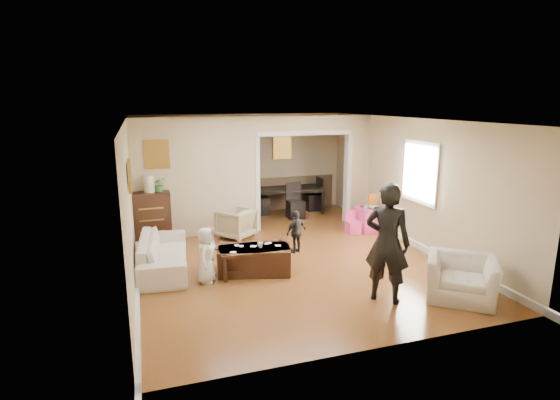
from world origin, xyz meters
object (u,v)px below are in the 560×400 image
object	(u,v)px
dresser	(151,217)
child_kneel_a	(206,255)
coffee_cup	(260,245)
child_kneel_b	(211,249)
coffee_table	(254,260)
dining_table	(287,200)
sofa	(163,253)
armchair_front	(461,278)
armchair_back	(236,223)
play_table	(369,219)
table_lamp	(149,184)
adult_person	(387,243)
cyan_cup	(367,207)
child_toddler	(296,232)

from	to	relation	value
dresser	child_kneel_a	bearing A→B (deg)	-72.24
coffee_cup	child_kneel_b	world-z (taller)	child_kneel_b
coffee_cup	child_kneel_a	bearing A→B (deg)	-173.99
coffee_table	dining_table	distance (m)	4.30
sofa	child_kneel_a	world-z (taller)	child_kneel_a
dresser	child_kneel_b	distance (m)	2.19
armchair_front	dresser	bearing A→B (deg)	174.55
armchair_back	coffee_table	world-z (taller)	armchair_back
armchair_front	child_kneel_a	world-z (taller)	child_kneel_a
coffee_table	play_table	world-z (taller)	play_table
dresser	armchair_back	bearing A→B (deg)	-6.62
armchair_back	coffee_table	distance (m)	2.08
dining_table	child_kneel_b	xyz separation A→B (m)	(-2.62, -3.54, 0.07)
armchair_front	table_lamp	distance (m)	6.14
coffee_cup	adult_person	xyz separation A→B (m)	(1.49, -1.60, 0.40)
play_table	table_lamp	bearing A→B (deg)	172.59
armchair_front	cyan_cup	distance (m)	3.57
child_kneel_b	table_lamp	bearing A→B (deg)	19.92
cyan_cup	child_toddler	xyz separation A→B (m)	(-2.01, -0.85, -0.15)
dining_table	child_kneel_a	distance (m)	4.86
table_lamp	adult_person	bearing A→B (deg)	-50.65
coffee_cup	cyan_cup	size ratio (longest dim) A/B	1.24
child_kneel_a	sofa	bearing A→B (deg)	63.45
coffee_table	coffee_cup	world-z (taller)	coffee_cup
coffee_cup	dining_table	world-z (taller)	dining_table
armchair_front	child_kneel_a	xyz separation A→B (m)	(-3.58, 1.79, 0.15)
armchair_front	play_table	xyz separation A→B (m)	(0.43, 3.60, -0.05)
adult_person	child_kneel_a	size ratio (longest dim) A/B	1.93
armchair_back	armchair_front	size ratio (longest dim) A/B	0.71
armchair_front	coffee_cup	bearing A→B (deg)	-177.11
dresser	adult_person	size ratio (longest dim) A/B	0.60
child_kneel_a	armchair_front	bearing A→B (deg)	-91.80
armchair_front	play_table	bearing A→B (deg)	121.79
armchair_front	child_kneel_b	distance (m)	4.10
armchair_front	cyan_cup	xyz separation A→B (m)	(0.33, 3.55, 0.25)
armchair_back	dining_table	xyz separation A→B (m)	(1.78, 1.77, 0.02)
sofa	adult_person	xyz separation A→B (m)	(3.09, -2.30, 0.61)
table_lamp	coffee_cup	bearing A→B (deg)	-53.41
coffee_table	child_kneel_a	xyz separation A→B (m)	(-0.85, -0.15, 0.24)
coffee_cup	play_table	distance (m)	3.51
child_kneel_a	adult_person	bearing A→B (deg)	-96.77
coffee_cup	child_kneel_b	size ratio (longest dim) A/B	0.12
dining_table	adult_person	distance (m)	5.53
sofa	armchair_front	xyz separation A→B (m)	(4.22, -2.59, 0.02)
adult_person	child_toddler	distance (m)	2.51
cyan_cup	dining_table	xyz separation A→B (m)	(-1.14, 2.24, -0.23)
dresser	child_kneel_a	world-z (taller)	dresser
sofa	child_toddler	world-z (taller)	child_toddler
armchair_front	table_lamp	world-z (taller)	table_lamp
table_lamp	sofa	bearing A→B (deg)	-85.23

